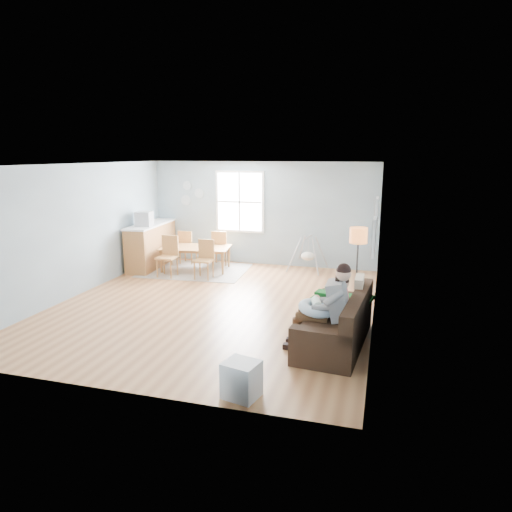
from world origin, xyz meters
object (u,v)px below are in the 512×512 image
(floor_lamp, at_px, (358,243))
(storage_cube, at_px, (241,379))
(toddler, at_px, (337,297))
(father, at_px, (327,305))
(dining_table, at_px, (196,259))
(chair_nw, at_px, (187,245))
(chair_ne, at_px, (220,246))
(monitor, at_px, (144,219))
(baby_swing, at_px, (308,256))
(chair_sw, at_px, (168,253))
(counter, at_px, (151,245))
(sofa, at_px, (338,326))
(chair_se, at_px, (205,257))

(floor_lamp, distance_m, storage_cube, 3.88)
(toddler, distance_m, floor_lamp, 1.59)
(father, distance_m, dining_table, 5.47)
(storage_cube, distance_m, chair_nw, 7.07)
(chair_ne, xyz_separation_m, monitor, (-1.65, -0.95, 0.79))
(baby_swing, bearing_deg, dining_table, -164.66)
(storage_cube, distance_m, baby_swing, 6.30)
(baby_swing, bearing_deg, storage_cube, -87.91)
(toddler, relative_size, chair_sw, 0.87)
(father, xyz_separation_m, chair_nw, (-4.29, 4.53, -0.21))
(storage_cube, height_order, counter, counter)
(sofa, height_order, chair_ne, chair_ne)
(chair_sw, bearing_deg, storage_cube, -55.39)
(sofa, relative_size, chair_nw, 2.33)
(dining_table, bearing_deg, monitor, -175.00)
(sofa, distance_m, floor_lamp, 1.94)
(sofa, distance_m, monitor, 6.24)
(baby_swing, bearing_deg, father, -77.35)
(father, height_order, chair_sw, father)
(chair_sw, distance_m, monitor, 1.17)
(dining_table, height_order, chair_se, chair_se)
(chair_sw, xyz_separation_m, monitor, (-0.81, 0.36, 0.75))
(chair_se, height_order, baby_swing, chair_se)
(sofa, height_order, chair_sw, chair_sw)
(father, bearing_deg, sofa, 61.23)
(dining_table, height_order, baby_swing, baby_swing)
(sofa, height_order, father, father)
(counter, distance_m, baby_swing, 4.06)
(chair_se, distance_m, monitor, 1.93)
(father, height_order, dining_table, father)
(storage_cube, distance_m, monitor, 6.81)
(chair_sw, distance_m, chair_ne, 1.56)
(chair_ne, bearing_deg, sofa, -50.77)
(storage_cube, xyz_separation_m, chair_nw, (-3.47, 6.15, 0.29))
(toddler, xyz_separation_m, monitor, (-5.11, 3.16, 0.61))
(father, relative_size, monitor, 3.20)
(father, height_order, baby_swing, father)
(sofa, height_order, baby_swing, baby_swing)
(father, xyz_separation_m, storage_cube, (-0.82, -1.62, -0.50))
(chair_sw, xyz_separation_m, chair_ne, (0.84, 1.31, -0.03))
(dining_table, bearing_deg, chair_se, -58.41)
(chair_sw, bearing_deg, floor_lamp, -16.64)
(storage_cube, distance_m, chair_ne, 6.71)
(dining_table, bearing_deg, toddler, -49.90)
(storage_cube, bearing_deg, baby_swing, 92.09)
(chair_ne, bearing_deg, chair_se, -86.37)
(counter, bearing_deg, chair_se, -21.44)
(floor_lamp, height_order, counter, floor_lamp)
(sofa, distance_m, dining_table, 5.37)
(floor_lamp, relative_size, chair_se, 1.73)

